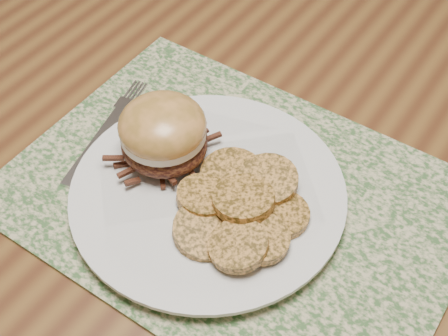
# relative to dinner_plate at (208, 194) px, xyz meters

# --- Properties ---
(placemat) EXTENTS (0.45, 0.33, 0.00)m
(placemat) POSITION_rel_dinner_plate_xyz_m (0.02, 0.02, -0.01)
(placemat) COLOR #385C2F
(placemat) RESTS_ON dining_table
(dinner_plate) EXTENTS (0.26, 0.26, 0.02)m
(dinner_plate) POSITION_rel_dinner_plate_xyz_m (0.00, 0.00, 0.00)
(dinner_plate) COLOR silver
(dinner_plate) RESTS_ON placemat
(pork_sandwich) EXTENTS (0.12, 0.11, 0.07)m
(pork_sandwich) POSITION_rel_dinner_plate_xyz_m (-0.06, 0.01, 0.04)
(pork_sandwich) COLOR black
(pork_sandwich) RESTS_ON dinner_plate
(roasted_potatoes) EXTENTS (0.15, 0.16, 0.03)m
(roasted_potatoes) POSITION_rel_dinner_plate_xyz_m (0.04, -0.01, 0.02)
(roasted_potatoes) COLOR #BE7F38
(roasted_potatoes) RESTS_ON dinner_plate
(fork) EXTENTS (0.05, 0.17, 0.00)m
(fork) POSITION_rel_dinner_plate_xyz_m (-0.15, 0.02, -0.01)
(fork) COLOR silver
(fork) RESTS_ON placemat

